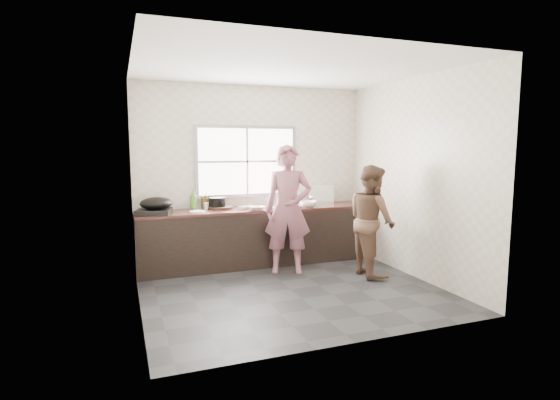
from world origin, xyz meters
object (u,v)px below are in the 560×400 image
object	(u,v)px
dish_rack	(321,194)
wok	(156,203)
plate_food	(198,212)
bottle_green	(194,200)
pot_lid_right	(196,208)
glass_jar	(206,206)
person_side	(372,220)
bowl_crabs	(308,204)
bottle_brown_short	(206,203)
bowl_mince	(257,208)
pot_lid_left	(157,213)
bottle_brown_tall	(205,201)
bowl_held	(297,206)
black_pot	(217,203)
burner	(154,211)
woman	(288,213)
cutting_board	(221,208)

from	to	relation	value
dish_rack	wok	bearing A→B (deg)	-155.02
plate_food	bottle_green	distance (m)	0.37
bottle_green	pot_lid_right	xyz separation A→B (m)	(0.03, 0.00, -0.14)
glass_jar	person_side	bearing A→B (deg)	-30.33
bowl_crabs	bottle_brown_short	xyz separation A→B (m)	(-1.51, 0.36, 0.04)
bowl_mince	bottle_green	bearing A→B (deg)	152.29
person_side	wok	size ratio (longest dim) A/B	3.46
wok	pot_lid_left	bearing A→B (deg)	-19.88
bowl_mince	bottle_brown_tall	bearing A→B (deg)	146.37
bowl_mince	pot_lid_right	xyz separation A→B (m)	(-0.81, 0.44, -0.02)
bowl_held	black_pot	size ratio (longest dim) A/B	0.76
bowl_held	wok	size ratio (longest dim) A/B	0.41
burner	pot_lid_left	size ratio (longest dim) A/B	2.00
woman	bowl_mince	bearing A→B (deg)	156.42
black_pot	woman	bearing A→B (deg)	-38.30
plate_food	burner	distance (m)	0.59
bottle_brown_tall	woman	bearing A→B (deg)	-37.59
cutting_board	bowl_held	size ratio (longest dim) A/B	1.98
person_side	pot_lid_right	bearing A→B (deg)	63.01
bowl_crabs	dish_rack	bearing A→B (deg)	42.19
glass_jar	bowl_mince	bearing A→B (deg)	-27.01
cutting_board	bowl_held	world-z (taller)	bowl_held
glass_jar	woman	bearing A→B (deg)	-33.72
black_pot	bottle_brown_short	xyz separation A→B (m)	(-0.16, 0.10, -0.01)
plate_food	bottle_green	bearing A→B (deg)	89.40
bowl_mince	woman	bearing A→B (deg)	-43.96
bottle_green	burner	size ratio (longest dim) A/B	0.63
bottle_brown_tall	bowl_crabs	bearing A→B (deg)	-13.46
wok	woman	bearing A→B (deg)	-16.27
bowl_mince	burner	xyz separation A→B (m)	(-1.42, 0.17, 0.00)
cutting_board	plate_food	world-z (taller)	cutting_board
bottle_green	pot_lid_left	distance (m)	0.63
bottle_brown_short	dish_rack	distance (m)	1.89
bottle_brown_short	pot_lid_left	bearing A→B (deg)	-159.10
plate_food	pot_lid_right	bearing A→B (deg)	84.42
cutting_board	wok	xyz separation A→B (m)	(-0.93, -0.14, 0.13)
plate_food	bottle_brown_short	distance (m)	0.40
cutting_board	bottle_brown_short	bearing A→B (deg)	146.41
person_side	pot_lid_left	world-z (taller)	person_side
bowl_mince	dish_rack	bearing A→B (deg)	18.75
person_side	black_pot	size ratio (longest dim) A/B	6.47
black_pot	bottle_brown_tall	xyz separation A→B (m)	(-0.16, 0.10, 0.02)
cutting_board	bowl_mince	size ratio (longest dim) A/B	1.55
bowl_crabs	plate_food	xyz separation A→B (m)	(-1.69, 0.01, -0.02)
bottle_brown_tall	glass_jar	size ratio (longest dim) A/B	2.16
bottle_green	pot_lid_right	distance (m)	0.14
bowl_held	wok	distance (m)	2.04
black_pot	dish_rack	bearing A→B (deg)	2.64
cutting_board	burner	world-z (taller)	burner
dish_rack	bowl_held	bearing A→B (deg)	-126.45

